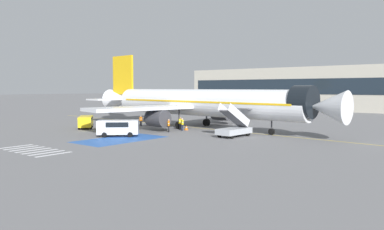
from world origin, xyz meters
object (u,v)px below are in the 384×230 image
(ground_crew_2, at_px, (141,120))
(ground_crew_1, at_px, (180,122))
(airliner, at_px, (198,103))
(boarding_stairs_forward, at_px, (234,128))
(service_van_1, at_px, (86,121))
(ground_crew_3, at_px, (169,125))
(terminal_building, at_px, (326,89))
(traffic_cone_0, at_px, (186,128))
(fuel_tanker, at_px, (240,107))
(service_van_0, at_px, (118,127))
(ground_crew_0, at_px, (182,123))

(ground_crew_2, bearing_deg, ground_crew_1, 171.89)
(airliner, bearing_deg, ground_crew_2, -67.06)
(boarding_stairs_forward, relative_size, service_van_1, 1.14)
(ground_crew_3, bearing_deg, terminal_building, 145.44)
(boarding_stairs_forward, distance_m, traffic_cone_0, 9.42)
(service_van_1, bearing_deg, airliner, 171.30)
(ground_crew_3, bearing_deg, ground_crew_1, 157.32)
(fuel_tanker, distance_m, service_van_0, 40.47)
(service_van_0, xyz_separation_m, traffic_cone_0, (2.02, 10.72, -0.88))
(ground_crew_2, bearing_deg, airliner, -166.68)
(ground_crew_1, distance_m, ground_crew_3, 3.41)
(ground_crew_3, relative_size, traffic_cone_0, 2.72)
(traffic_cone_0, relative_size, terminal_building, 0.01)
(fuel_tanker, height_order, ground_crew_2, fuel_tanker)
(boarding_stairs_forward, distance_m, service_van_1, 22.95)
(service_van_1, relative_size, ground_crew_2, 2.96)
(boarding_stairs_forward, relative_size, ground_crew_0, 3.03)
(service_van_0, bearing_deg, airliner, 130.02)
(fuel_tanker, distance_m, traffic_cone_0, 30.53)
(terminal_building, bearing_deg, service_van_1, -99.40)
(airliner, bearing_deg, fuel_tanker, -158.13)
(service_van_0, relative_size, service_van_1, 1.05)
(service_van_0, bearing_deg, service_van_1, -149.10)
(fuel_tanker, height_order, ground_crew_3, fuel_tanker)
(airliner, relative_size, ground_crew_3, 24.95)
(ground_crew_2, bearing_deg, ground_crew_0, 166.95)
(service_van_0, relative_size, terminal_building, 0.06)
(ground_crew_1, bearing_deg, boarding_stairs_forward, 135.26)
(boarding_stairs_forward, relative_size, ground_crew_1, 2.99)
(ground_crew_1, bearing_deg, airliner, -133.74)
(ground_crew_1, distance_m, terminal_building, 61.13)
(boarding_stairs_forward, height_order, ground_crew_2, boarding_stairs_forward)
(ground_crew_1, relative_size, ground_crew_3, 1.01)
(boarding_stairs_forward, bearing_deg, ground_crew_0, 178.68)
(airliner, xyz_separation_m, service_van_1, (-12.55, -10.98, -2.68))
(service_van_0, xyz_separation_m, ground_crew_3, (1.85, 7.22, -0.19))
(ground_crew_3, relative_size, terminal_building, 0.02)
(traffic_cone_0, bearing_deg, ground_crew_1, -169.21)
(ground_crew_0, relative_size, ground_crew_1, 0.98)
(airliner, distance_m, traffic_cone_0, 4.80)
(ground_crew_0, bearing_deg, ground_crew_3, -73.86)
(boarding_stairs_forward, xyz_separation_m, fuel_tanker, (-18.19, 30.98, 0.85))
(service_van_1, height_order, ground_crew_3, service_van_1)
(service_van_1, relative_size, terminal_building, 0.06)
(ground_crew_0, bearing_deg, traffic_cone_0, 119.33)
(airliner, distance_m, service_van_0, 14.34)
(boarding_stairs_forward, bearing_deg, terminal_building, 103.44)
(boarding_stairs_forward, xyz_separation_m, terminal_building, (-10.87, 62.59, 4.76))
(traffic_cone_0, bearing_deg, terminal_building, 91.56)
(fuel_tanker, xyz_separation_m, terminal_building, (7.32, 31.61, 3.91))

